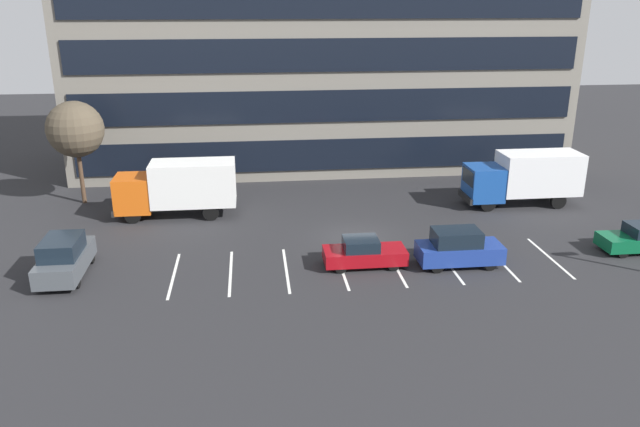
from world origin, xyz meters
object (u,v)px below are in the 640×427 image
at_px(box_truck_orange, 178,186).
at_px(suv_charcoal, 64,258).
at_px(sedan_maroon, 364,253).
at_px(suv_navy, 459,248).
at_px(bare_tree, 75,129).
at_px(box_truck_blue, 525,176).

relative_size(box_truck_orange, suv_charcoal, 1.64).
bearing_deg(sedan_maroon, suv_charcoal, 178.49).
xyz_separation_m(suv_charcoal, suv_navy, (19.65, -0.86, -0.06)).
bearing_deg(suv_navy, suv_charcoal, 177.48).
relative_size(suv_charcoal, bare_tree, 0.67).
distance_m(sedan_maroon, bare_tree, 21.22).
bearing_deg(bare_tree, suv_navy, -30.53).
bearing_deg(bare_tree, sedan_maroon, -36.16).
xyz_separation_m(box_truck_blue, sedan_maroon, (-12.23, -8.60, -1.26)).
bearing_deg(suv_navy, bare_tree, 149.47).
bearing_deg(bare_tree, suv_charcoal, -80.65).
height_order(sedan_maroon, suv_charcoal, suv_charcoal).
height_order(suv_navy, bare_tree, bare_tree).
relative_size(suv_charcoal, suv_navy, 1.06).
distance_m(box_truck_blue, suv_navy, 11.76).
height_order(box_truck_blue, bare_tree, bare_tree).
xyz_separation_m(sedan_maroon, suv_charcoal, (-14.83, 0.39, 0.29)).
bearing_deg(bare_tree, box_truck_orange, -27.07).
xyz_separation_m(box_truck_blue, bare_tree, (-29.02, 3.67, 3.01)).
height_order(sedan_maroon, bare_tree, bare_tree).
height_order(box_truck_orange, bare_tree, bare_tree).
relative_size(box_truck_orange, bare_tree, 1.10).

